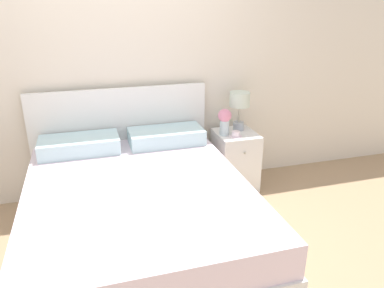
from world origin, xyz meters
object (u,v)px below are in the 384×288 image
object	(u,v)px
bed	(138,210)
table_lamp	(239,103)
nightstand	(235,160)
flower_vase	(225,120)
teacup	(236,134)

from	to	relation	value
bed	table_lamp	distance (m)	1.55
bed	nightstand	bearing A→B (deg)	32.58
bed	flower_vase	xyz separation A→B (m)	(1.00, 0.70, 0.45)
table_lamp	bed	bearing A→B (deg)	-145.86
bed	flower_vase	bearing A→B (deg)	35.27
teacup	flower_vase	bearing A→B (deg)	135.40
table_lamp	teacup	size ratio (longest dim) A/B	3.09
nightstand	teacup	world-z (taller)	teacup
nightstand	flower_vase	bearing A→B (deg)	-171.95
bed	teacup	xyz separation A→B (m)	(1.08, 0.62, 0.32)
nightstand	flower_vase	size ratio (longest dim) A/B	2.25
flower_vase	teacup	distance (m)	0.18
flower_vase	teacup	xyz separation A→B (m)	(0.09, -0.09, -0.13)
bed	flower_vase	world-z (taller)	bed
bed	table_lamp	bearing A→B (deg)	34.14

